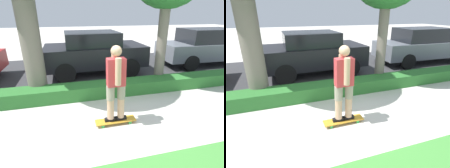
{
  "view_description": "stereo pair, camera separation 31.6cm",
  "coord_description": "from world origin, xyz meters",
  "views": [
    {
      "loc": [
        -0.95,
        -3.1,
        2.32
      ],
      "look_at": [
        -0.03,
        0.6,
        0.75
      ],
      "focal_mm": 28.0,
      "sensor_mm": 36.0,
      "label": 1
    },
    {
      "loc": [
        -1.26,
        -3.01,
        2.32
      ],
      "look_at": [
        -0.03,
        0.6,
        0.75
      ],
      "focal_mm": 28.0,
      "sensor_mm": 36.0,
      "label": 2
    }
  ],
  "objects": [
    {
      "name": "skater_person",
      "position": [
        -0.07,
        0.09,
        0.97
      ],
      "size": [
        0.49,
        0.43,
        1.66
      ],
      "color": "black",
      "rests_on": "skateboard"
    },
    {
      "name": "street_asphalt",
      "position": [
        0.0,
        4.2,
        0.0
      ],
      "size": [
        17.97,
        5.0,
        0.01
      ],
      "color": "#38383A",
      "rests_on": "ground_plane"
    },
    {
      "name": "skateboard",
      "position": [
        -0.07,
        0.09,
        0.07
      ],
      "size": [
        0.91,
        0.24,
        0.09
      ],
      "color": "gold",
      "rests_on": "ground_plane"
    },
    {
      "name": "hedge_row",
      "position": [
        0.0,
        1.6,
        0.19
      ],
      "size": [
        17.97,
        0.6,
        0.39
      ],
      "color": "#2D702D",
      "rests_on": "ground_plane"
    },
    {
      "name": "parked_car_middle",
      "position": [
        0.05,
        3.83,
        0.86
      ],
      "size": [
        3.93,
        2.02,
        1.64
      ],
      "rotation": [
        0.0,
        0.0,
        0.02
      ],
      "color": "black",
      "rests_on": "ground_plane"
    },
    {
      "name": "ground_plane",
      "position": [
        0.0,
        0.0,
        0.0
      ],
      "size": [
        60.0,
        60.0,
        0.0
      ],
      "primitive_type": "plane",
      "color": "beige"
    },
    {
      "name": "parked_car_rear",
      "position": [
        5.43,
        3.84,
        0.85
      ],
      "size": [
        4.66,
        1.9,
        1.65
      ],
      "rotation": [
        0.0,
        0.0,
        -0.03
      ],
      "color": "slate",
      "rests_on": "ground_plane"
    }
  ]
}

